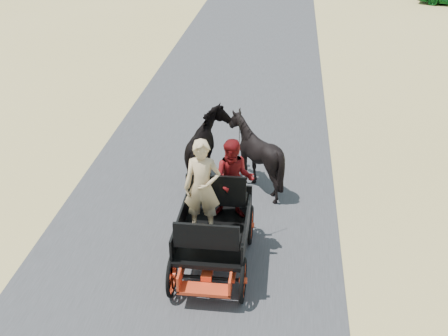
# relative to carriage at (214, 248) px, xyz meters

# --- Properties ---
(ground) EXTENTS (140.00, 140.00, 0.00)m
(ground) POSITION_rel_carriage_xyz_m (-0.60, 2.31, -0.36)
(ground) COLOR tan
(road) EXTENTS (6.00, 140.00, 0.01)m
(road) POSITION_rel_carriage_xyz_m (-0.60, 2.31, -0.35)
(road) COLOR #38383A
(road) RESTS_ON ground
(carriage) EXTENTS (1.30, 2.40, 0.72)m
(carriage) POSITION_rel_carriage_xyz_m (0.00, 0.00, 0.00)
(carriage) COLOR black
(carriage) RESTS_ON ground
(horse_left) EXTENTS (0.91, 2.01, 1.70)m
(horse_left) POSITION_rel_carriage_xyz_m (-0.55, 3.00, 0.49)
(horse_left) COLOR black
(horse_left) RESTS_ON ground
(horse_right) EXTENTS (1.37, 1.54, 1.70)m
(horse_right) POSITION_rel_carriage_xyz_m (0.55, 3.00, 0.49)
(horse_right) COLOR black
(horse_right) RESTS_ON ground
(driver_man) EXTENTS (0.66, 0.43, 1.80)m
(driver_man) POSITION_rel_carriage_xyz_m (-0.20, 0.05, 1.26)
(driver_man) COLOR tan
(driver_man) RESTS_ON carriage
(passenger_woman) EXTENTS (0.77, 0.60, 1.58)m
(passenger_woman) POSITION_rel_carriage_xyz_m (0.30, 0.60, 1.15)
(passenger_woman) COLOR #660C0F
(passenger_woman) RESTS_ON carriage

